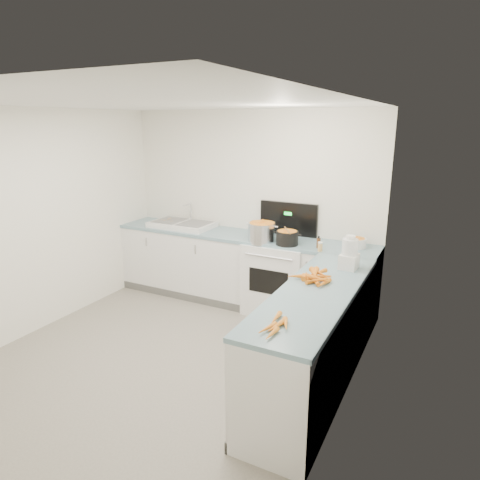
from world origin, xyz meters
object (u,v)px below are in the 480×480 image
at_px(black_pot, 287,239).
at_px(extract_bottle, 318,243).
at_px(steel_pot, 262,233).
at_px(spice_jar, 320,247).
at_px(mixing_bowl, 356,243).
at_px(food_processor, 349,254).
at_px(stove, 279,275).
at_px(sink, 182,224).

height_order(black_pot, extract_bottle, black_pot).
xyz_separation_m(steel_pot, spice_jar, (0.76, -0.10, -0.06)).
relative_size(extract_bottle, spice_jar, 1.27).
bearing_deg(extract_bottle, steel_pot, -178.50).
relative_size(mixing_bowl, food_processor, 0.70).
height_order(steel_pot, extract_bottle, steel_pot).
bearing_deg(spice_jar, black_pot, 169.33).
bearing_deg(food_processor, stove, 145.76).
bearing_deg(stove, steel_pot, -140.61).
distance_m(sink, steel_pot, 1.29).
height_order(stove, mixing_bowl, stove).
distance_m(steel_pot, black_pot, 0.34).
xyz_separation_m(steel_pot, extract_bottle, (0.70, 0.02, -0.05)).
bearing_deg(black_pot, steel_pot, 176.57).
bearing_deg(spice_jar, extract_bottle, 115.19).
xyz_separation_m(sink, black_pot, (1.61, -0.18, 0.04)).
height_order(black_pot, mixing_bowl, black_pot).
relative_size(black_pot, mixing_bowl, 1.10).
height_order(sink, steel_pot, sink).
bearing_deg(stove, spice_jar, -22.69).
xyz_separation_m(stove, spice_jar, (0.58, -0.24, 0.51)).
bearing_deg(sink, spice_jar, -7.29).
distance_m(stove, black_pot, 0.59).
height_order(steel_pot, spice_jar, steel_pot).
bearing_deg(black_pot, mixing_bowl, 18.90).
relative_size(extract_bottle, food_processor, 0.34).
height_order(sink, extract_bottle, sink).
bearing_deg(extract_bottle, spice_jar, -64.81).
height_order(stove, black_pot, stove).
height_order(steel_pot, food_processor, food_processor).
bearing_deg(extract_bottle, stove, 166.63).
bearing_deg(sink, black_pot, -6.38).
bearing_deg(spice_jar, mixing_bowl, 46.41).
relative_size(steel_pot, extract_bottle, 2.91).
relative_size(sink, mixing_bowl, 3.63).
bearing_deg(steel_pot, mixing_bowl, 12.29).
bearing_deg(food_processor, steel_pot, 155.40).
xyz_separation_m(mixing_bowl, food_processor, (0.10, -0.78, 0.09)).
bearing_deg(mixing_bowl, stove, -174.25).
distance_m(stove, mixing_bowl, 1.05).
relative_size(steel_pot, spice_jar, 3.70).
xyz_separation_m(spice_jar, food_processor, (0.42, -0.44, 0.10)).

